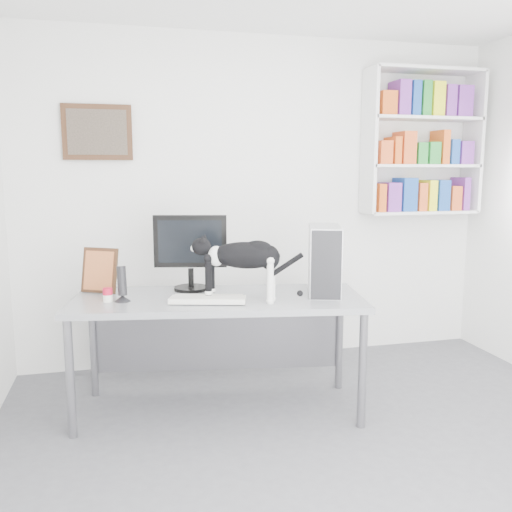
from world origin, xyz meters
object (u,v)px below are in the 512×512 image
at_px(desk, 219,354).
at_px(speaker, 122,283).
at_px(bookshelf, 422,142).
at_px(keyboard, 208,299).
at_px(cat, 243,270).
at_px(leaning_print, 100,270).
at_px(pc_tower, 324,259).
at_px(monitor, 190,252).
at_px(soup_can, 108,295).

distance_m(desk, speaker, 0.80).
distance_m(bookshelf, keyboard, 2.48).
height_order(desk, cat, cat).
relative_size(desk, keyboard, 3.97).
bearing_deg(keyboard, speaker, 179.39).
height_order(keyboard, cat, cat).
bearing_deg(cat, keyboard, -161.11).
distance_m(desk, keyboard, 0.44).
xyz_separation_m(leaning_print, cat, (0.89, -0.47, 0.04)).
bearing_deg(keyboard, desk, 70.04).
bearing_deg(speaker, cat, -22.86).
height_order(keyboard, pc_tower, pc_tower).
bearing_deg(monitor, keyboard, -67.99).
relative_size(desk, cat, 2.94).
xyz_separation_m(keyboard, soup_can, (-0.61, 0.16, 0.03)).
xyz_separation_m(pc_tower, cat, (-0.59, -0.10, -0.03)).
distance_m(pc_tower, leaning_print, 1.52).
height_order(desk, leaning_print, leaning_print).
bearing_deg(cat, desk, 156.77).
relative_size(soup_can, cat, 0.14).
bearing_deg(speaker, soup_can, 160.69).
distance_m(pc_tower, cat, 0.60).
height_order(leaning_print, cat, cat).
height_order(monitor, leaning_print, monitor).
relative_size(keyboard, pc_tower, 1.05).
bearing_deg(pc_tower, speaker, -164.96).
height_order(monitor, speaker, monitor).
xyz_separation_m(desk, monitor, (-0.15, 0.25, 0.66)).
bearing_deg(leaning_print, bookshelf, 40.60).
distance_m(bookshelf, desk, 2.57).
height_order(monitor, soup_can, monitor).
distance_m(speaker, cat, 0.77).
height_order(leaning_print, soup_can, leaning_print).
distance_m(pc_tower, speaker, 1.34).
bearing_deg(soup_can, pc_tower, -3.09).
xyz_separation_m(desk, soup_can, (-0.70, 0.03, 0.44)).
bearing_deg(speaker, pc_tower, -12.99).
relative_size(leaning_print, cat, 0.49).
bearing_deg(monitor, leaning_print, -173.46).
relative_size(leaning_print, soup_can, 3.57).
bearing_deg(soup_can, speaker, -9.01).
bearing_deg(pc_tower, keyboard, -156.40).
height_order(bookshelf, monitor, bookshelf).
bearing_deg(pc_tower, leaning_print, -176.12).
height_order(monitor, keyboard, monitor).
xyz_separation_m(bookshelf, keyboard, (-2.03, -0.97, -1.04)).
distance_m(bookshelf, speaker, 2.85).
relative_size(bookshelf, leaning_print, 3.92).
relative_size(speaker, cat, 0.37).
bearing_deg(leaning_print, speaker, -34.66).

